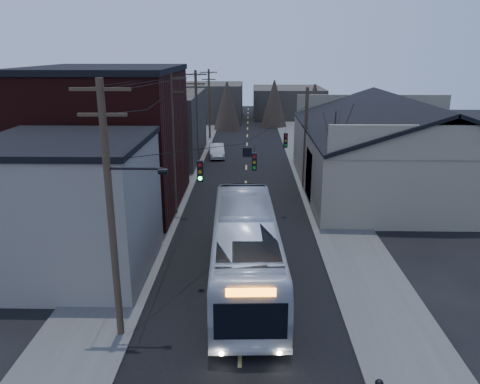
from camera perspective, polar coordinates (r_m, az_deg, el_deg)
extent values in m
cube|color=black|center=(45.30, 0.75, 2.39)|extent=(9.00, 110.00, 0.02)
cube|color=#474744|center=(45.79, -7.42, 2.47)|extent=(4.00, 110.00, 0.12)
cube|color=#474744|center=(45.70, 8.93, 2.38)|extent=(4.00, 110.00, 0.12)
cube|color=slate|center=(25.91, -19.98, -1.93)|extent=(8.00, 8.00, 7.00)
cube|color=black|center=(35.95, -15.61, 6.05)|extent=(10.00, 12.00, 10.00)
cube|color=#342F2A|center=(51.40, -9.93, 7.88)|extent=(9.00, 14.00, 7.00)
cube|color=#7E755C|center=(41.81, 18.85, 3.74)|extent=(16.00, 20.00, 5.00)
cube|color=black|center=(40.11, 13.85, 9.16)|extent=(8.16, 20.60, 2.86)
cube|color=black|center=(42.57, 24.54, 8.56)|extent=(8.16, 20.60, 2.86)
cube|color=#342F2A|center=(79.53, -3.44, 10.90)|extent=(10.00, 12.00, 6.00)
cube|color=#342F2A|center=(84.56, 5.82, 10.87)|extent=(12.00, 14.00, 5.00)
cone|color=black|center=(35.27, 11.27, 3.82)|extent=(0.40, 0.40, 7.20)
cylinder|color=#382B1E|center=(18.71, -15.44, -3.02)|extent=(0.28, 0.28, 10.50)
cube|color=#382B1E|center=(17.70, -16.69, 11.91)|extent=(2.20, 0.12, 0.12)
cylinder|color=#382B1E|center=(32.91, -8.18, 5.53)|extent=(0.28, 0.28, 10.00)
cube|color=#382B1E|center=(32.32, -8.53, 13.55)|extent=(2.20, 0.12, 0.12)
cylinder|color=#382B1E|center=(47.60, -5.30, 8.86)|extent=(0.28, 0.28, 9.50)
cube|color=#382B1E|center=(47.18, -5.45, 14.09)|extent=(2.20, 0.12, 0.12)
cylinder|color=#382B1E|center=(62.44, -3.77, 10.60)|extent=(0.28, 0.28, 9.00)
cube|color=#382B1E|center=(62.12, -3.84, 14.36)|extent=(2.20, 0.12, 0.12)
cylinder|color=#382B1E|center=(39.76, 7.98, 6.42)|extent=(0.28, 0.28, 8.50)
cube|color=black|center=(22.15, -4.87, 2.55)|extent=(0.28, 0.20, 1.00)
cube|color=black|center=(26.54, 1.76, 3.71)|extent=(0.28, 0.20, 1.00)
cube|color=black|center=(32.48, 5.58, 6.29)|extent=(0.28, 0.20, 1.00)
imported|color=silver|center=(23.62, 0.67, -6.93)|extent=(3.66, 13.57, 3.75)
imported|color=#B1B3B9|center=(51.74, -2.85, 5.05)|extent=(2.03, 4.59, 1.47)
sphere|color=black|center=(17.46, 16.62, -21.45)|extent=(0.28, 0.28, 0.28)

